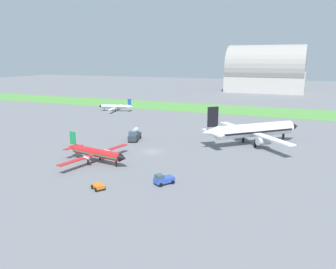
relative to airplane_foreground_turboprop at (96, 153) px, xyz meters
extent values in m
plane|color=slate|center=(7.52, 12.83, -2.22)|extent=(600.00, 600.00, 0.00)
cube|color=#549342|center=(7.52, 89.04, -2.18)|extent=(360.00, 28.00, 0.08)
cylinder|color=red|center=(0.35, -0.06, -0.01)|extent=(13.36, 4.13, 1.84)
cone|color=black|center=(7.59, -1.35, -0.01)|extent=(2.13, 2.10, 1.80)
cone|color=red|center=(-7.25, 1.29, 0.22)|extent=(2.82, 2.08, 1.65)
cube|color=#198C4C|center=(0.35, -0.06, -0.15)|extent=(12.64, 4.04, 0.26)
cube|color=red|center=(0.88, 4.98, -0.34)|extent=(3.04, 10.18, 0.18)
cube|color=red|center=(-0.90, -4.98, -0.34)|extent=(3.04, 10.18, 0.18)
cylinder|color=#B7BABF|center=(1.06, 3.10, -0.34)|extent=(1.55, 0.84, 0.59)
cylinder|color=#B7BABF|center=(-0.07, -3.27, -0.34)|extent=(1.55, 0.84, 0.59)
cube|color=#198C4C|center=(-6.89, 1.23, 2.38)|extent=(1.67, 0.51, 2.94)
cube|color=red|center=(-6.66, 2.50, 0.17)|extent=(1.54, 2.73, 0.15)
cube|color=red|center=(-7.12, -0.04, 0.17)|extent=(1.54, 2.73, 0.15)
cylinder|color=black|center=(5.78, -1.03, -1.58)|extent=(0.33, 0.33, 1.29)
cylinder|color=black|center=(-0.23, 1.89, -1.58)|extent=(0.33, 0.33, 1.29)
cylinder|color=black|center=(-0.87, -1.69, -1.58)|extent=(0.33, 0.33, 1.29)
cylinder|color=white|center=(-35.21, 65.81, -0.28)|extent=(11.68, 4.46, 1.62)
cone|color=black|center=(-41.48, 64.20, -0.28)|extent=(1.96, 1.94, 1.58)
cone|color=white|center=(-28.63, 67.50, -0.08)|extent=(2.55, 1.97, 1.46)
cube|color=#19479E|center=(-35.21, 65.81, -0.40)|extent=(11.06, 4.33, 0.23)
cube|color=white|center=(-33.79, 61.58, -0.56)|extent=(3.31, 8.90, 0.16)
cube|color=white|center=(-36.00, 70.20, -0.56)|extent=(3.31, 8.90, 0.16)
cylinder|color=#B7BABF|center=(-34.63, 63.02, -0.56)|extent=(1.38, 0.82, 0.52)
cylinder|color=#B7BABF|center=(-36.04, 68.54, -0.56)|extent=(1.38, 0.82, 0.52)
cube|color=#19479E|center=(-28.94, 67.42, 1.82)|extent=(1.46, 0.55, 2.59)
cube|color=white|center=(-28.66, 66.32, -0.12)|extent=(1.50, 2.43, 0.13)
cube|color=white|center=(-29.23, 68.51, -0.12)|extent=(1.50, 2.43, 0.13)
cylinder|color=black|center=(-39.91, 64.61, -1.65)|extent=(0.29, 0.29, 1.13)
cylinder|color=black|center=(-34.03, 64.46, -1.65)|extent=(0.29, 0.29, 1.13)
cylinder|color=black|center=(-34.82, 67.56, -1.65)|extent=(0.29, 0.29, 1.13)
cylinder|color=white|center=(29.45, 29.62, 1.71)|extent=(18.65, 18.27, 3.46)
cone|color=black|center=(38.47, 38.39, 1.71)|extent=(4.62, 4.62, 3.39)
cone|color=white|center=(19.97, 20.41, 2.14)|extent=(5.33, 5.30, 3.11)
cube|color=black|center=(29.45, 29.62, 1.45)|extent=(17.80, 17.44, 0.48)
cube|color=white|center=(23.73, 34.59, 1.11)|extent=(12.10, 12.36, 0.35)
cube|color=white|center=(34.26, 23.77, 1.11)|extent=(12.10, 12.36, 0.35)
cylinder|color=#B7BABF|center=(25.63, 32.65, -0.13)|extent=(4.03, 4.00, 1.90)
cylinder|color=#B7BABF|center=(32.36, 25.72, -0.13)|extent=(4.03, 4.00, 1.90)
cube|color=black|center=(20.43, 20.85, 5.96)|extent=(2.32, 2.27, 5.03)
cube|color=white|center=(18.89, 22.43, 2.06)|extent=(4.42, 4.47, 0.28)
cube|color=white|center=(21.96, 19.27, 2.06)|extent=(4.42, 4.47, 0.28)
cylinder|color=black|center=(36.21, 36.20, -1.12)|extent=(0.62, 0.62, 2.20)
cylinder|color=black|center=(26.43, 30.47, -1.12)|extent=(0.62, 0.62, 2.20)
cylinder|color=black|center=(30.21, 26.58, -1.12)|extent=(0.62, 0.62, 2.20)
cube|color=orange|center=(9.53, -13.29, -1.60)|extent=(2.83, 2.57, 0.55)
cylinder|color=black|center=(8.42, -13.46, -1.87)|extent=(0.72, 0.59, 0.70)
cylinder|color=black|center=(9.23, -12.20, -1.87)|extent=(0.72, 0.59, 0.70)
cylinder|color=black|center=(9.83, -14.37, -1.87)|extent=(0.72, 0.59, 0.70)
cylinder|color=black|center=(10.64, -13.11, -1.87)|extent=(0.72, 0.59, 0.70)
cube|color=#334FB2|center=(19.10, -6.41, -1.42)|extent=(3.49, 3.99, 0.90)
cube|color=#334C60|center=(18.54, -7.25, -0.62)|extent=(1.98, 1.92, 0.70)
cylinder|color=black|center=(19.15, -7.96, -1.87)|extent=(0.60, 0.72, 0.70)
cylinder|color=black|center=(17.65, -6.97, -1.87)|extent=(0.60, 0.72, 0.70)
cylinder|color=black|center=(20.55, -5.86, -1.87)|extent=(0.60, 0.72, 0.70)
cylinder|color=black|center=(19.05, -4.87, -1.87)|extent=(0.60, 0.72, 0.70)
cube|color=#2D333D|center=(-1.94, 21.60, -1.17)|extent=(4.02, 6.90, 1.40)
cylinder|color=silver|center=(-2.15, 22.35, 0.30)|extent=(2.42, 3.85, 1.54)
cube|color=#334C60|center=(-1.47, 19.84, 0.13)|extent=(2.56, 2.79, 1.20)
cylinder|color=black|center=(-0.19, 19.72, -1.87)|extent=(0.42, 0.74, 0.70)
cylinder|color=black|center=(-2.50, 19.09, -1.87)|extent=(0.42, 0.74, 0.70)
cylinder|color=black|center=(-1.38, 24.11, -1.87)|extent=(0.42, 0.74, 0.70)
cylinder|color=black|center=(-3.70, 23.48, -1.87)|extent=(0.42, 0.74, 0.70)
cube|color=#BCB7B2|center=(12.67, 178.00, 4.48)|extent=(49.99, 26.55, 13.40)
cylinder|color=gray|center=(12.67, 178.00, 13.83)|extent=(48.99, 29.20, 29.20)
camera|label=1|loc=(42.65, -60.69, 20.22)|focal=36.85mm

